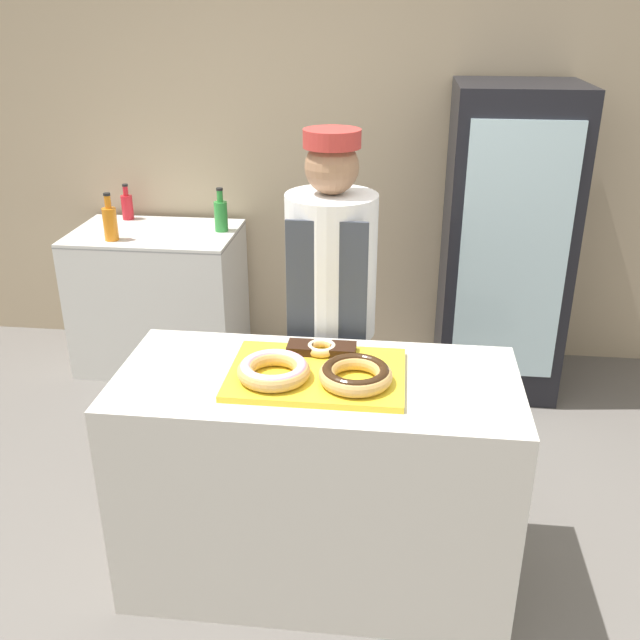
{
  "coord_description": "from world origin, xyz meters",
  "views": [
    {
      "loc": [
        0.27,
        -2.23,
        2.1
      ],
      "look_at": [
        0.0,
        0.1,
        1.06
      ],
      "focal_mm": 40.0,
      "sensor_mm": 36.0,
      "label": 1
    }
  ],
  "objects": [
    {
      "name": "wall_back",
      "position": [
        0.0,
        2.13,
        1.35
      ],
      "size": [
        8.0,
        0.06,
        2.7
      ],
      "color": "tan",
      "rests_on": "ground_plane"
    },
    {
      "name": "bottle_orange",
      "position": [
        -1.37,
        1.54,
        0.97
      ],
      "size": [
        0.08,
        0.08,
        0.27
      ],
      "color": "orange",
      "rests_on": "chest_freezer"
    },
    {
      "name": "bottle_red",
      "position": [
        -1.44,
        1.97,
        0.95
      ],
      "size": [
        0.07,
        0.07,
        0.22
      ],
      "color": "red",
      "rests_on": "chest_freezer"
    },
    {
      "name": "brownie_back_right",
      "position": [
        0.08,
        0.15,
        0.92
      ],
      "size": [
        0.1,
        0.1,
        0.03
      ],
      "color": "black",
      "rests_on": "serving_tray"
    },
    {
      "name": "serving_tray",
      "position": [
        0.0,
        0.0,
        0.89
      ],
      "size": [
        0.63,
        0.44,
        0.02
      ],
      "color": "yellow",
      "rests_on": "display_counter"
    },
    {
      "name": "donut_chocolate_glaze",
      "position": [
        0.14,
        -0.07,
        0.94
      ],
      "size": [
        0.26,
        0.26,
        0.06
      ],
      "color": "tan",
      "rests_on": "serving_tray"
    },
    {
      "name": "display_counter",
      "position": [
        0.0,
        0.0,
        0.44
      ],
      "size": [
        1.45,
        0.66,
        0.88
      ],
      "color": "beige",
      "rests_on": "ground_plane"
    },
    {
      "name": "donut_light_glaze",
      "position": [
        -0.14,
        -0.07,
        0.94
      ],
      "size": [
        0.26,
        0.26,
        0.06
      ],
      "color": "tan",
      "rests_on": "serving_tray"
    },
    {
      "name": "bottle_green",
      "position": [
        -0.79,
        1.79,
        0.96
      ],
      "size": [
        0.08,
        0.08,
        0.26
      ],
      "color": "#2D8C38",
      "rests_on": "chest_freezer"
    },
    {
      "name": "donut_mini_center",
      "position": [
        0.0,
        0.15,
        0.93
      ],
      "size": [
        0.12,
        0.12,
        0.04
      ],
      "color": "tan",
      "rests_on": "serving_tray"
    },
    {
      "name": "ground_plane",
      "position": [
        0.0,
        0.0,
        0.0
      ],
      "size": [
        14.0,
        14.0,
        0.0
      ],
      "primitive_type": "plane",
      "color": "#66605B"
    },
    {
      "name": "brownie_back_left",
      "position": [
        -0.08,
        0.15,
        0.92
      ],
      "size": [
        0.1,
        0.1,
        0.03
      ],
      "color": "black",
      "rests_on": "serving_tray"
    },
    {
      "name": "beverage_fridge",
      "position": [
        0.86,
        1.73,
        0.87
      ],
      "size": [
        0.67,
        0.69,
        1.73
      ],
      "color": "black",
      "rests_on": "ground_plane"
    },
    {
      "name": "baker_person",
      "position": [
        -0.01,
        0.56,
        0.87
      ],
      "size": [
        0.38,
        0.38,
        1.66
      ],
      "color": "#4C4C51",
      "rests_on": "ground_plane"
    },
    {
      "name": "chest_freezer",
      "position": [
        -1.19,
        1.73,
        0.43
      ],
      "size": [
        0.98,
        0.65,
        0.86
      ],
      "color": "silver",
      "rests_on": "ground_plane"
    }
  ]
}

